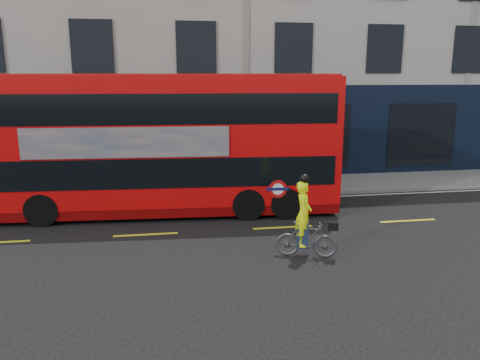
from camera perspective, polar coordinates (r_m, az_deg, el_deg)
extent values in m
plane|color=black|center=(12.64, 6.94, -7.90)|extent=(120.00, 120.00, 0.00)
cube|color=gray|center=(18.68, 1.43, -0.81)|extent=(60.00, 3.00, 0.12)
cube|color=gray|center=(17.26, 2.35, -1.95)|extent=(60.00, 0.12, 0.13)
cube|color=#B6B4AB|center=(24.77, -1.42, 19.84)|extent=(50.00, 10.00, 15.00)
cube|color=black|center=(19.77, 0.67, 5.66)|extent=(50.00, 0.08, 4.00)
cube|color=silver|center=(16.99, 2.55, -2.40)|extent=(58.00, 0.10, 0.01)
cube|color=red|center=(15.20, -9.30, 4.97)|extent=(11.13, 3.17, 3.95)
cube|color=#6A0404|center=(15.62, -9.02, -2.78)|extent=(11.13, 3.12, 0.30)
cube|color=black|center=(15.34, -9.18, 1.73)|extent=(10.70, 3.18, 0.90)
cube|color=black|center=(15.10, -9.44, 8.83)|extent=(10.70, 3.18, 0.90)
cube|color=#AF0B0C|center=(15.06, -9.57, 12.51)|extent=(10.91, 3.06, 0.08)
cube|color=black|center=(15.98, 11.00, 2.10)|extent=(0.18, 2.25, 0.90)
cube|color=black|center=(15.75, 11.29, 8.91)|extent=(0.18, 2.25, 0.90)
cube|color=tan|center=(14.03, -13.70, 4.44)|extent=(5.99, 0.41, 0.90)
cylinder|color=red|center=(14.41, 4.64, -1.10)|extent=(0.56, 0.05, 0.56)
cylinder|color=white|center=(14.40, 4.64, -1.11)|extent=(0.36, 0.04, 0.36)
cube|color=#0C1459|center=(14.40, 4.65, -1.11)|extent=(0.70, 0.06, 0.09)
cylinder|color=black|center=(15.80, 4.85, -1.73)|extent=(1.15, 2.61, 1.00)
cylinder|color=black|center=(15.63, 0.52, -1.85)|extent=(1.15, 2.61, 1.00)
cylinder|color=black|center=(16.19, -21.87, -2.27)|extent=(1.15, 2.61, 1.00)
imported|color=#4B4E51|center=(11.76, 8.09, -7.18)|extent=(1.57, 0.87, 0.91)
imported|color=#D4EA08|center=(11.55, 7.75, -4.07)|extent=(0.55, 0.68, 1.62)
cube|color=black|center=(11.65, 11.29, -5.50)|extent=(0.29, 0.26, 0.19)
cube|color=#1A2746|center=(11.72, 7.67, -6.62)|extent=(0.35, 0.40, 0.62)
sphere|color=black|center=(11.33, 7.88, 0.18)|extent=(0.23, 0.23, 0.23)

